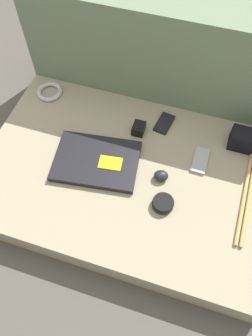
# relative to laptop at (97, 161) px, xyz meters

# --- Properties ---
(ground_plane) EXTENTS (8.00, 8.00, 0.00)m
(ground_plane) POSITION_rel_laptop_xyz_m (0.12, 0.00, -0.13)
(ground_plane) COLOR #4C4742
(couch_seat) EXTENTS (1.14, 0.76, 0.11)m
(couch_seat) POSITION_rel_laptop_xyz_m (0.12, 0.00, -0.07)
(couch_seat) COLOR gray
(couch_seat) RESTS_ON ground_plane
(couch_backrest) EXTENTS (1.14, 0.20, 0.54)m
(couch_backrest) POSITION_rel_laptop_xyz_m (0.12, 0.48, 0.14)
(couch_backrest) COLOR #60755B
(couch_backrest) RESTS_ON ground_plane
(laptop) EXTENTS (0.36, 0.27, 0.03)m
(laptop) POSITION_rel_laptop_xyz_m (0.00, 0.00, 0.00)
(laptop) COLOR black
(laptop) RESTS_ON couch_seat
(computer_mouse) EXTENTS (0.07, 0.06, 0.04)m
(computer_mouse) POSITION_rel_laptop_xyz_m (0.26, 0.01, 0.01)
(computer_mouse) COLOR black
(computer_mouse) RESTS_ON couch_seat
(speaker_puck) EXTENTS (0.08, 0.08, 0.03)m
(speaker_puck) POSITION_rel_laptop_xyz_m (0.30, -0.10, 0.00)
(speaker_puck) COLOR black
(speaker_puck) RESTS_ON couch_seat
(phone_silver) EXTENTS (0.06, 0.12, 0.01)m
(phone_silver) POSITION_rel_laptop_xyz_m (0.39, 0.13, -0.01)
(phone_silver) COLOR #99999E
(phone_silver) RESTS_ON couch_seat
(phone_black) EXTENTS (0.08, 0.12, 0.01)m
(phone_black) POSITION_rel_laptop_xyz_m (0.21, 0.27, -0.01)
(phone_black) COLOR black
(phone_black) RESTS_ON couch_seat
(camera_pouch) EXTENTS (0.13, 0.08, 0.08)m
(camera_pouch) POSITION_rel_laptop_xyz_m (0.55, 0.26, 0.03)
(camera_pouch) COLOR black
(camera_pouch) RESTS_ON couch_seat
(charger_brick) EXTENTS (0.05, 0.06, 0.04)m
(charger_brick) POSITION_rel_laptop_xyz_m (0.11, 0.20, 0.01)
(charger_brick) COLOR black
(charger_brick) RESTS_ON couch_seat
(cable_coil) EXTENTS (0.12, 0.12, 0.02)m
(cable_coil) POSITION_rel_laptop_xyz_m (-0.34, 0.29, -0.00)
(cable_coil) COLOR #B2B2B7
(cable_coil) RESTS_ON couch_seat
(drumstick_pair) EXTENTS (0.04, 0.40, 0.01)m
(drumstick_pair) POSITION_rel_laptop_xyz_m (0.59, 0.02, -0.01)
(drumstick_pair) COLOR tan
(drumstick_pair) RESTS_ON couch_seat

